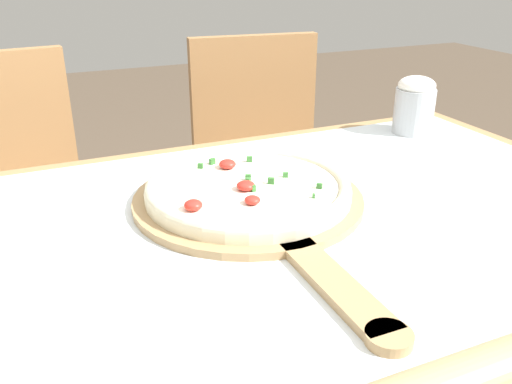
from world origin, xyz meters
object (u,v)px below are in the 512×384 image
Objects in this scene: chair_right at (263,167)px; flour_cup at (415,105)px; pizza_peel at (254,205)px; pizza at (248,188)px; rolling_pin at (471,381)px; chair_left at (12,208)px.

flour_cup is (0.13, -0.48, 0.29)m from chair_right.
pizza is (-0.00, 0.02, 0.02)m from pizza_peel.
rolling_pin is (0.01, -0.45, 0.00)m from pizza.
chair_left and chair_right have the same top height.
rolling_pin reaches higher than pizza.
rolling_pin is at bearing -124.96° from flour_cup.
chair_left is at bearing 118.73° from pizza.
chair_right is at bearing 64.64° from pizza_peel.
flour_cup is at bearing 24.49° from pizza_peel.
chair_left is 1.00m from flour_cup.
chair_left reaches higher than pizza.
rolling_pin is 1.19m from chair_right.
chair_right is (0.69, 0.00, 0.00)m from chair_left.
chair_left reaches higher than rolling_pin.
pizza_peel is at bearing -109.06° from chair_right.
pizza_peel is at bearing -89.23° from pizza.
rolling_pin is 0.51× the size of chair_left.
flour_cup reaches higher than pizza.
pizza is 0.36× the size of chair_right.
flour_cup is (0.46, 0.19, 0.04)m from pizza.
flour_cup is at bearing -68.06° from chair_right.
chair_left is 1.00× the size of chair_right.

